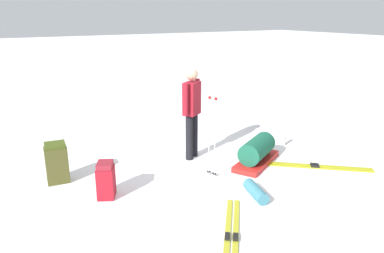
{
  "coord_description": "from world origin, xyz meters",
  "views": [
    {
      "loc": [
        -5.41,
        3.16,
        2.64
      ],
      "look_at": [
        0.0,
        0.0,
        0.7
      ],
      "focal_mm": 34.47,
      "sensor_mm": 36.0,
      "label": 1
    }
  ],
  "objects": [
    {
      "name": "ground_plane",
      "position": [
        0.0,
        0.0,
        0.0
      ],
      "size": [
        80.0,
        80.0,
        0.0
      ],
      "primitive_type": "plane",
      "color": "white"
    },
    {
      "name": "ski_pair_far",
      "position": [
        -1.27,
        -1.79,
        0.01
      ],
      "size": [
        1.41,
        1.62,
        0.05
      ],
      "color": "#AEAE1C",
      "rests_on": "ground_plane"
    },
    {
      "name": "backpack_bright",
      "position": [
        -0.48,
        1.76,
        0.27
      ],
      "size": [
        0.38,
        0.35,
        0.55
      ],
      "color": "maroon",
      "rests_on": "ground_plane"
    },
    {
      "name": "ski_poles_planted_near",
      "position": [
        -0.65,
        0.0,
        0.76
      ],
      "size": [
        0.19,
        0.11,
        1.37
      ],
      "color": "#B8BABD",
      "rests_on": "ground_plane"
    },
    {
      "name": "gear_sled",
      "position": [
        -0.62,
        -1.0,
        0.22
      ],
      "size": [
        0.99,
        1.28,
        0.49
      ],
      "color": "red",
      "rests_on": "ground_plane"
    },
    {
      "name": "sleeping_mat_rolled",
      "position": [
        -1.61,
        -0.16,
        0.09
      ],
      "size": [
        0.58,
        0.32,
        0.18
      ],
      "primitive_type": "cylinder",
      "rotation": [
        0.0,
        1.57,
        6.02
      ],
      "color": "teal",
      "rests_on": "ground_plane"
    },
    {
      "name": "backpack_large_dark",
      "position": [
        0.42,
        2.28,
        0.33
      ],
      "size": [
        0.29,
        0.37,
        0.68
      ],
      "color": "#474920",
      "rests_on": "ground_plane"
    },
    {
      "name": "ski_pair_near",
      "position": [
        -2.3,
        0.79,
        0.01
      ],
      "size": [
        1.61,
        1.31,
        0.05
      ],
      "color": "gold",
      "rests_on": "ground_plane"
    },
    {
      "name": "skier_standing",
      "position": [
        0.24,
        -0.13,
        0.95
      ],
      "size": [
        0.37,
        0.49,
        1.7
      ],
      "color": "black",
      "rests_on": "ground_plane"
    },
    {
      "name": "thermos_bottle",
      "position": [
        -0.14,
        -2.13,
        0.13
      ],
      "size": [
        0.07,
        0.07,
        0.26
      ],
      "primitive_type": "cylinder",
      "color": "#B5B4B7",
      "rests_on": "ground_plane"
    }
  ]
}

